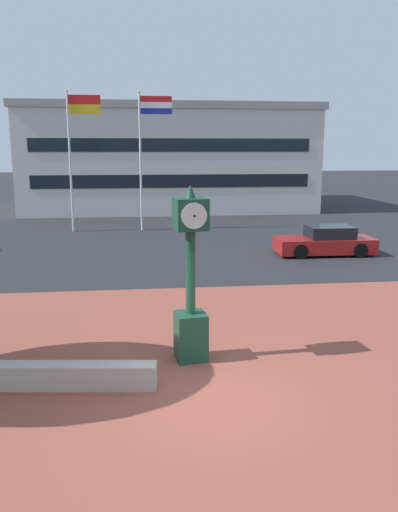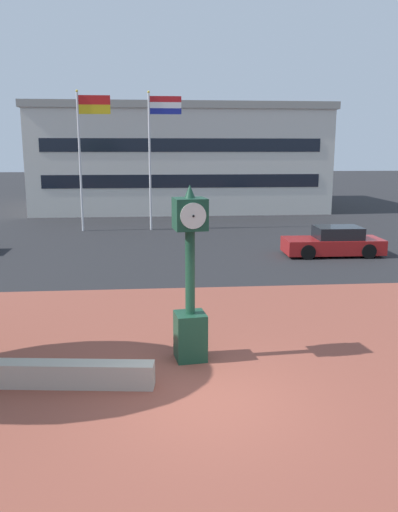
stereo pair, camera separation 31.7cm
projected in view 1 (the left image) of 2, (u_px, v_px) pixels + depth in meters
The scene contains 8 objects.
ground_plane at pixel (210, 399), 9.71m from camera, with size 200.00×200.00×0.00m, color #262628.
plaza_brick_paving at pixel (198, 358), 11.63m from camera, with size 44.00×11.96×0.01m, color brown.
planter_wall at pixel (75, 376), 10.12m from camera, with size 3.20×0.40×0.50m, color #ADA393.
street_clock at pixel (191, 285), 11.23m from camera, with size 0.75×0.79×3.88m.
car_street_mid at pixel (326, 242), 22.89m from camera, with size 4.30×1.87×1.28m.
flagpole_primary at pixel (74, 146), 28.55m from camera, with size 1.86×0.14×7.78m.
flagpole_secondary at pixel (145, 147), 29.00m from camera, with size 1.88×0.14×7.76m.
civic_building at pixel (167, 158), 42.12m from camera, with size 21.70×14.38×7.81m.
Camera 1 is at (-1.26, -8.87, 4.61)m, focal length 36.27 mm.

